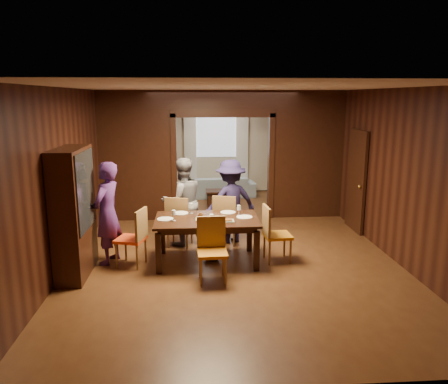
{
  "coord_description": "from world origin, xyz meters",
  "views": [
    {
      "loc": [
        -0.67,
        -8.17,
        2.75
      ],
      "look_at": [
        -0.12,
        -0.4,
        1.05
      ],
      "focal_mm": 35.0,
      "sensor_mm": 36.0,
      "label": 1
    }
  ],
  "objects": [
    {
      "name": "chair_left",
      "position": [
        -1.72,
        -1.21,
        0.48
      ],
      "size": [
        0.55,
        0.55,
        0.97
      ],
      "primitive_type": null,
      "rotation": [
        0.0,
        0.0,
        -1.85
      ],
      "color": "#EB4216",
      "rests_on": "floor"
    },
    {
      "name": "dining_table",
      "position": [
        -0.46,
        -1.13,
        0.38
      ],
      "size": [
        1.72,
        1.07,
        0.76
      ],
      "primitive_type": "cube",
      "color": "black",
      "rests_on": "floor"
    },
    {
      "name": "tumbler",
      "position": [
        -0.39,
        -1.38,
        0.83
      ],
      "size": [
        0.07,
        0.07,
        0.14
      ],
      "primitive_type": "cylinder",
      "color": "silver",
      "rests_on": "dining_table"
    },
    {
      "name": "plate_right",
      "position": [
        0.18,
        -1.1,
        0.77
      ],
      "size": [
        0.27,
        0.27,
        0.01
      ],
      "primitive_type": "cylinder",
      "color": "white",
      "rests_on": "dining_table"
    },
    {
      "name": "floor",
      "position": [
        0.0,
        0.0,
        0.0
      ],
      "size": [
        9.0,
        9.0,
        0.0
      ],
      "primitive_type": "plane",
      "color": "#502B16",
      "rests_on": "ground"
    },
    {
      "name": "platter_b",
      "position": [
        -0.17,
        -1.33,
        0.78
      ],
      "size": [
        0.3,
        0.2,
        0.04
      ],
      "primitive_type": "cube",
      "color": "gray",
      "rests_on": "dining_table"
    },
    {
      "name": "room_walls",
      "position": [
        0.0,
        1.89,
        1.51
      ],
      "size": [
        5.52,
        9.01,
        2.9
      ],
      "color": "black",
      "rests_on": "floor"
    },
    {
      "name": "sofa",
      "position": [
        0.06,
        3.85,
        0.29
      ],
      "size": [
        2.01,
        0.91,
        0.57
      ],
      "primitive_type": "imported",
      "rotation": [
        0.0,
        0.0,
        3.22
      ],
      "color": "#95AEC3",
      "rests_on": "floor"
    },
    {
      "name": "serving_bowl",
      "position": [
        -0.38,
        -1.07,
        0.8
      ],
      "size": [
        0.29,
        0.29,
        0.07
      ],
      "primitive_type": "imported",
      "color": "black",
      "rests_on": "dining_table"
    },
    {
      "name": "person_navy",
      "position": [
        0.03,
        -0.09,
        0.8
      ],
      "size": [
        1.17,
        0.89,
        1.6
      ],
      "primitive_type": "imported",
      "rotation": [
        0.0,
        0.0,
        3.46
      ],
      "color": "#1F183E",
      "rests_on": "floor"
    },
    {
      "name": "chair_far_r",
      "position": [
        -0.06,
        -0.2,
        0.48
      ],
      "size": [
        0.54,
        0.54,
        0.97
      ],
      "primitive_type": null,
      "rotation": [
        0.0,
        0.0,
        2.87
      ],
      "color": "#F15016",
      "rests_on": "floor"
    },
    {
      "name": "plate_left",
      "position": [
        -1.15,
        -1.14,
        0.77
      ],
      "size": [
        0.27,
        0.27,
        0.01
      ],
      "primitive_type": "cylinder",
      "color": "white",
      "rests_on": "dining_table"
    },
    {
      "name": "chair_far_l",
      "position": [
        -0.94,
        -0.28,
        0.48
      ],
      "size": [
        0.53,
        0.53,
        0.97
      ],
      "primitive_type": null,
      "rotation": [
        0.0,
        0.0,
        2.91
      ],
      "color": "orange",
      "rests_on": "floor"
    },
    {
      "name": "plate_near",
      "position": [
        -0.49,
        -1.45,
        0.77
      ],
      "size": [
        0.27,
        0.27,
        0.01
      ],
      "primitive_type": "cylinder",
      "color": "white",
      "rests_on": "dining_table"
    },
    {
      "name": "chair_near",
      "position": [
        -0.41,
        -1.95,
        0.48
      ],
      "size": [
        0.46,
        0.46,
        0.97
      ],
      "primitive_type": null,
      "rotation": [
        0.0,
        0.0,
        0.03
      ],
      "color": "#C06D12",
      "rests_on": "floor"
    },
    {
      "name": "coffee_table",
      "position": [
        0.04,
        2.79,
        0.2
      ],
      "size": [
        0.8,
        0.5,
        0.4
      ],
      "primitive_type": "cube",
      "color": "black",
      "rests_on": "floor"
    },
    {
      "name": "hutch",
      "position": [
        -2.53,
        -1.5,
        1.0
      ],
      "size": [
        0.4,
        1.2,
        2.0
      ],
      "primitive_type": "cube",
      "color": "black",
      "rests_on": "floor"
    },
    {
      "name": "person_grey",
      "position": [
        -0.88,
        -0.19,
        0.83
      ],
      "size": [
        0.97,
        0.87,
        1.66
      ],
      "primitive_type": "imported",
      "rotation": [
        0.0,
        0.0,
        3.49
      ],
      "color": "slate",
      "rests_on": "floor"
    },
    {
      "name": "wineglass_far",
      "position": [
        -0.72,
        -0.79,
        0.85
      ],
      "size": [
        0.08,
        0.08,
        0.18
      ],
      "primitive_type": null,
      "color": "silver",
      "rests_on": "dining_table"
    },
    {
      "name": "chair_right",
      "position": [
        0.74,
        -1.19,
        0.48
      ],
      "size": [
        0.47,
        0.47,
        0.97
      ],
      "primitive_type": null,
      "rotation": [
        0.0,
        0.0,
        1.65
      ],
      "color": "orange",
      "rests_on": "floor"
    },
    {
      "name": "condiment_jar",
      "position": [
        -0.56,
        -1.17,
        0.82
      ],
      "size": [
        0.08,
        0.08,
        0.11
      ],
      "primitive_type": null,
      "color": "#482710",
      "rests_on": "dining_table"
    },
    {
      "name": "wineglass_right",
      "position": [
        0.1,
        -0.98,
        0.85
      ],
      "size": [
        0.08,
        0.08,
        0.18
      ],
      "primitive_type": null,
      "color": "silver",
      "rests_on": "dining_table"
    },
    {
      "name": "person_purple",
      "position": [
        -2.11,
        -1.05,
        0.86
      ],
      "size": [
        0.6,
        0.73,
        1.72
      ],
      "primitive_type": "imported",
      "rotation": [
        0.0,
        0.0,
        -1.91
      ],
      "color": "#462161",
      "rests_on": "floor"
    },
    {
      "name": "window_far",
      "position": [
        0.0,
        4.44,
        1.7
      ],
      "size": [
        1.2,
        0.03,
        1.3
      ],
      "primitive_type": "cube",
      "color": "silver",
      "rests_on": "back_wall"
    },
    {
      "name": "plate_far_l",
      "position": [
        -0.9,
        -0.77,
        0.77
      ],
      "size": [
        0.27,
        0.27,
        0.01
      ],
      "primitive_type": "cylinder",
      "color": "white",
      "rests_on": "dining_table"
    },
    {
      "name": "wineglass_left",
      "position": [
        -1.0,
        -1.23,
        0.85
      ],
      "size": [
        0.08,
        0.08,
        0.18
      ],
      "primitive_type": null,
      "color": "white",
      "rests_on": "dining_table"
    },
    {
      "name": "curtain_left",
      "position": [
        -0.75,
        4.4,
        1.25
      ],
      "size": [
        0.35,
        0.06,
        2.4
      ],
      "primitive_type": "cube",
      "color": "white",
      "rests_on": "back_wall"
    },
    {
      "name": "plate_far_r",
      "position": [
        -0.08,
        -0.78,
        0.77
      ],
      "size": [
        0.27,
        0.27,
        0.01
      ],
      "primitive_type": "cylinder",
      "color": "silver",
      "rests_on": "dining_table"
    },
    {
      "name": "door_right",
      "position": [
        2.7,
        0.5,
        1.05
      ],
      "size": [
        0.06,
        0.9,
        2.1
      ],
      "primitive_type": "cube",
      "color": "black",
      "rests_on": "floor"
    },
    {
      "name": "ceiling",
      "position": [
        0.0,
        0.0,
        2.9
      ],
      "size": [
        5.5,
        9.0,
        0.02
      ],
      "primitive_type": "cube",
      "color": "silver",
      "rests_on": "room_walls"
    },
    {
      "name": "curtain_right",
      "position": [
        0.75,
        4.4,
        1.25
      ],
      "size": [
        0.35,
        0.06,
        2.4
      ],
      "primitive_type": "cube",
      "color": "white",
      "rests_on": "back_wall"
    },
    {
      "name": "platter_a",
      "position": [
        -0.5,
        -1.21,
        0.78
      ],
      "size": [
        0.3,
        0.2,
        0.04
      ],
      "primitive_type": "cube",
      "color": "gray",
      "rests_on": "dining_table"
    }
  ]
}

